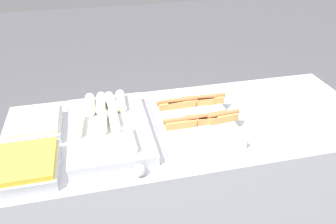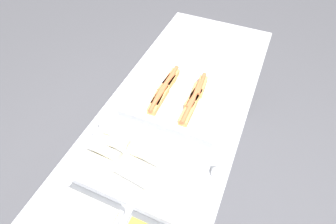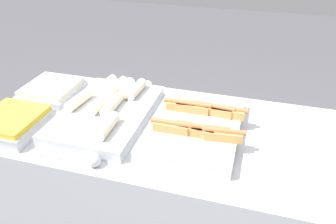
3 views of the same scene
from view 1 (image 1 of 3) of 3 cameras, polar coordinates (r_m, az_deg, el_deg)
The scene contains 7 objects.
counter at distance 1.93m, azimuth 3.66°, elevation -13.60°, with size 1.80×0.72×0.95m.
tray_hotdogs at distance 1.60m, azimuth 4.23°, elevation -0.83°, with size 0.39×0.51×0.10m.
tray_wraps at distance 1.55m, azimuth -10.31°, elevation -2.43°, with size 0.36×0.55×0.10m.
tray_side_front at distance 1.42m, azimuth -23.45°, elevation -8.70°, with size 0.25×0.26×0.07m.
tray_side_back at distance 1.66m, azimuth -22.24°, elevation -2.11°, with size 0.25×0.26×0.07m.
serving_spoon_near at distance 1.31m, azimuth -5.77°, elevation -10.30°, with size 0.26×0.05×0.05m.
serving_spoon_far at distance 1.81m, azimuth -8.79°, elevation 2.76°, with size 0.25×0.05×0.05m.
Camera 1 is at (-0.42, -1.27, 1.86)m, focal length 35.00 mm.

